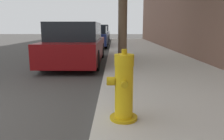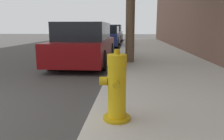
{
  "view_description": "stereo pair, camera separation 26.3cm",
  "coord_description": "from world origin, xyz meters",
  "views": [
    {
      "loc": [
        2.33,
        -2.45,
        1.24
      ],
      "look_at": [
        2.29,
        1.28,
        0.51
      ],
      "focal_mm": 35.0,
      "sensor_mm": 36.0,
      "label": 1
    },
    {
      "loc": [
        2.59,
        -2.44,
        1.24
      ],
      "look_at": [
        2.29,
        1.28,
        0.51
      ],
      "focal_mm": 35.0,
      "sensor_mm": 36.0,
      "label": 2
    }
  ],
  "objects": [
    {
      "name": "sidewalk_slab",
      "position": [
        3.64,
        0.0,
        0.07
      ],
      "size": [
        3.13,
        40.0,
        0.14
      ],
      "color": "beige",
      "rests_on": "ground_plane"
    },
    {
      "name": "fire_hydrant",
      "position": [
        2.44,
        0.08,
        0.53
      ],
      "size": [
        0.38,
        0.38,
        0.86
      ],
      "color": "#C39C11",
      "rests_on": "sidewalk_slab"
    },
    {
      "name": "parked_car_near",
      "position": [
        1.03,
        5.12,
        0.67
      ],
      "size": [
        1.72,
        4.47,
        1.4
      ],
      "color": "maroon",
      "rests_on": "ground_plane"
    },
    {
      "name": "parked_car_mid",
      "position": [
        1.0,
        11.95,
        0.66
      ],
      "size": [
        1.84,
        4.56,
        1.33
      ],
      "color": "navy",
      "rests_on": "ground_plane"
    },
    {
      "name": "parked_car_far",
      "position": [
        1.02,
        17.41,
        0.71
      ],
      "size": [
        1.74,
        3.8,
        1.48
      ],
      "color": "silver",
      "rests_on": "ground_plane"
    }
  ]
}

